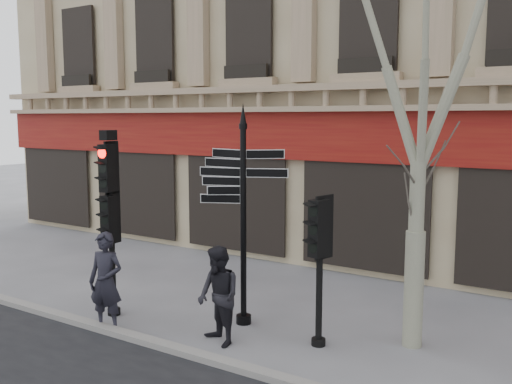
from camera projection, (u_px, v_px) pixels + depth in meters
ground at (261, 337)px, 10.63m from camera, size 80.00×80.00×0.00m
kerb at (216, 361)px, 9.46m from camera, size 80.00×0.25×0.12m
fingerpost at (243, 178)px, 10.98m from camera, size 2.24×2.24×4.35m
traffic_signal_main at (110, 200)px, 11.55m from camera, size 0.46×0.36×3.83m
traffic_signal_secondary at (320, 244)px, 10.02m from camera, size 0.51×0.42×2.66m
plane_tree at (424, 20)px, 9.51m from camera, size 3.05×3.05×8.10m
pedestrian_a at (106, 282)px, 10.88m from camera, size 0.79×0.62×1.92m
pedestrian_b at (219, 296)px, 10.21m from camera, size 1.08×0.98×1.80m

